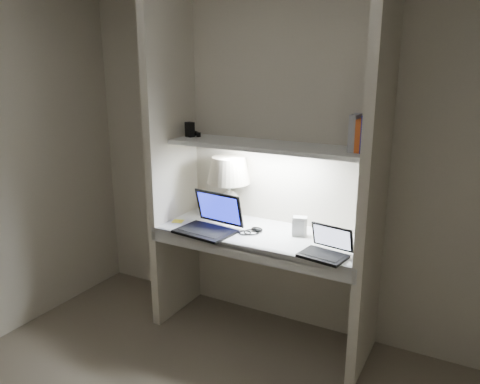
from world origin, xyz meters
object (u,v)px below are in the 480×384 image
Objects in this scene: table_lamp at (229,177)px; book_row at (368,135)px; laptop_main at (210,223)px; laptop_netbook at (326,249)px; speaker at (300,226)px.

book_row reaches higher than table_lamp.
book_row reaches higher than laptop_main.
table_lamp reaches higher than laptop_netbook.
table_lamp is at bearing 168.34° from laptop_netbook.
laptop_netbook is (0.86, -0.33, -0.27)m from table_lamp.
table_lamp is at bearing 155.43° from speaker.
table_lamp is 3.56× the size of speaker.
table_lamp is at bearing 177.37° from book_row.
book_row is at bearing 20.33° from laptop_main.
laptop_main is 1.19m from book_row.
laptop_netbook is at bearing 3.76° from laptop_main.
laptop_netbook is 0.73m from book_row.
laptop_netbook reaches higher than speaker.
book_row is (0.13, 0.28, 0.66)m from laptop_netbook.
speaker is (0.59, -0.09, -0.25)m from table_lamp.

